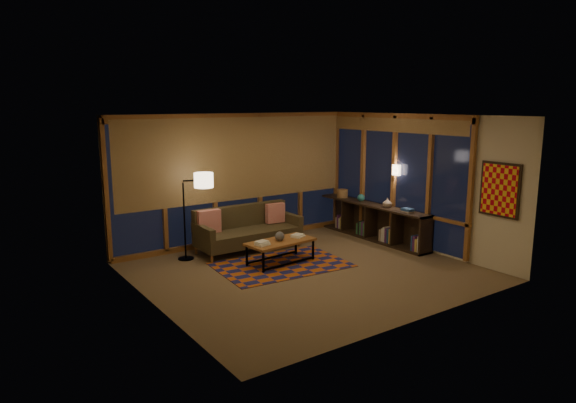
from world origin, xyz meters
TOP-DOWN VIEW (x-y plane):
  - floor at (0.00, 0.00)m, footprint 5.50×5.00m
  - ceiling at (0.00, 0.00)m, footprint 5.50×5.00m
  - walls at (0.00, 0.00)m, footprint 5.51×5.01m
  - window_wall_back at (0.00, 2.43)m, footprint 5.30×0.16m
  - window_wall_right at (2.68, 0.60)m, footprint 0.16×3.70m
  - wall_art at (2.71, -1.85)m, footprint 0.06×0.74m
  - wall_sconce at (2.62, 0.45)m, footprint 0.12×0.18m
  - sofa at (-0.15, 1.75)m, footprint 2.09×0.86m
  - pillow_left at (-0.93, 1.94)m, footprint 0.47×0.17m
  - pillow_right at (0.57, 1.88)m, footprint 0.41×0.17m
  - area_rug at (-0.17, 0.56)m, footprint 2.44×1.73m
  - coffee_table at (-0.11, 0.67)m, footprint 1.33×0.70m
  - book_stack_a at (-0.55, 0.61)m, footprint 0.30×0.26m
  - book_stack_b at (0.30, 0.70)m, footprint 0.28×0.26m
  - ceramic_pot at (-0.13, 0.67)m, footprint 0.21×0.21m
  - floor_lamp at (-1.45, 1.90)m, footprint 0.64×0.53m
  - bookshelf at (2.49, 1.00)m, footprint 0.40×3.06m
  - basket at (2.47, 1.95)m, footprint 0.26×0.26m
  - teal_bowl at (2.49, 1.35)m, footprint 0.20×0.20m
  - vase at (2.49, 0.55)m, footprint 0.22×0.22m
  - shelf_book_stack at (2.49, -0.01)m, footprint 0.26×0.31m

SIDE VIEW (x-z plane):
  - floor at x=0.00m, z-range -0.01..0.01m
  - area_rug at x=-0.17m, z-range 0.00..0.01m
  - coffee_table at x=-0.11m, z-range 0.00..0.43m
  - bookshelf at x=2.49m, z-range 0.00..0.77m
  - sofa at x=-0.15m, z-range 0.00..0.85m
  - book_stack_b at x=0.30m, z-range 0.43..0.47m
  - book_stack_a at x=-0.55m, z-range 0.43..0.50m
  - ceramic_pot at x=-0.13m, z-range 0.43..0.60m
  - pillow_right at x=0.57m, z-range 0.43..0.83m
  - pillow_left at x=-0.93m, z-range 0.43..0.89m
  - shelf_book_stack at x=2.49m, z-range 0.77..0.84m
  - floor_lamp at x=-1.45m, z-range 0.00..1.64m
  - teal_bowl at x=2.49m, z-range 0.77..0.93m
  - basket at x=2.47m, z-range 0.77..0.95m
  - vase at x=2.49m, z-range 0.77..0.96m
  - walls at x=0.00m, z-range 0.00..2.70m
  - window_wall_back at x=0.00m, z-range 0.05..2.65m
  - window_wall_right at x=2.68m, z-range 0.05..2.65m
  - wall_art at x=2.71m, z-range 0.98..1.92m
  - wall_sconce at x=2.62m, z-range 1.44..1.66m
  - ceiling at x=0.00m, z-range 2.70..2.71m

